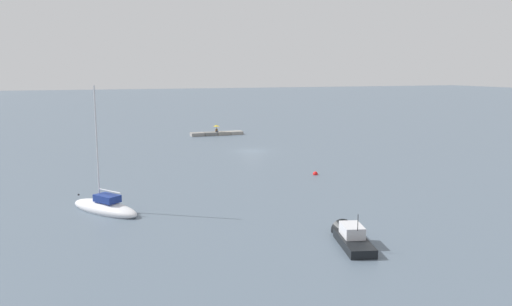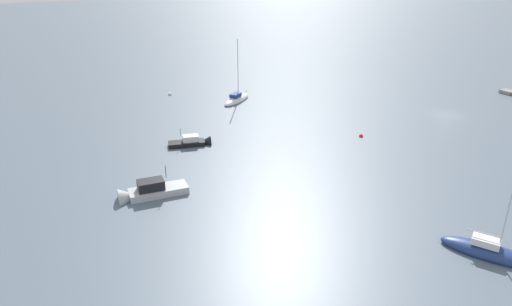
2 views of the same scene
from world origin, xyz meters
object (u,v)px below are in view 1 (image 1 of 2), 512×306
at_px(umbrella_open_yellow, 216,126).
at_px(sailboat_white_near, 105,207).
at_px(motorboat_black_mid, 350,238).
at_px(mooring_buoy_mid, 315,174).
at_px(person_seated_brown_left, 217,131).

bearing_deg(umbrella_open_yellow, sailboat_white_near, 64.17).
distance_m(umbrella_open_yellow, motorboat_black_mid, 58.62).
xyz_separation_m(umbrella_open_yellow, sailboat_white_near, (21.70, 44.83, -1.32)).
relative_size(motorboat_black_mid, mooring_buoy_mid, 10.33).
distance_m(umbrella_open_yellow, sailboat_white_near, 49.83).
bearing_deg(sailboat_white_near, umbrella_open_yellow, 28.79).
height_order(umbrella_open_yellow, sailboat_white_near, sailboat_white_near).
relative_size(person_seated_brown_left, umbrella_open_yellow, 0.58).
relative_size(person_seated_brown_left, sailboat_white_near, 0.07).
xyz_separation_m(umbrella_open_yellow, mooring_buoy_mid, (-1.11, 37.20, -1.59)).
xyz_separation_m(person_seated_brown_left, mooring_buoy_mid, (-1.10, 37.12, -0.75)).
height_order(sailboat_white_near, mooring_buoy_mid, sailboat_white_near).
xyz_separation_m(motorboat_black_mid, mooring_buoy_mid, (-7.77, -21.02, -0.22)).
distance_m(sailboat_white_near, motorboat_black_mid, 20.14).
bearing_deg(sailboat_white_near, motorboat_black_mid, -77.04).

